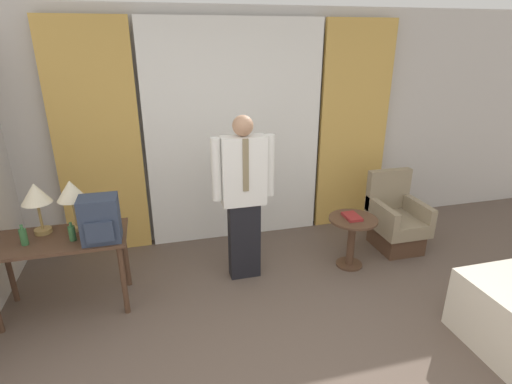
{
  "coord_description": "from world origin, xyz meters",
  "views": [
    {
      "loc": [
        -0.93,
        -1.76,
        2.36
      ],
      "look_at": [
        -0.04,
        1.66,
        0.99
      ],
      "focal_mm": 28.0,
      "sensor_mm": 36.0,
      "label": 1
    }
  ],
  "objects": [
    {
      "name": "wall_back",
      "position": [
        0.0,
        2.88,
        1.35
      ],
      "size": [
        10.0,
        0.06,
        2.7
      ],
      "color": "beige",
      "rests_on": "ground_plane"
    },
    {
      "name": "curtain_sheer_center",
      "position": [
        0.0,
        2.75,
        1.29
      ],
      "size": [
        2.07,
        0.06,
        2.58
      ],
      "color": "white",
      "rests_on": "ground_plane"
    },
    {
      "name": "curtain_drape_left",
      "position": [
        -1.52,
        2.75,
        1.29
      ],
      "size": [
        0.9,
        0.06,
        2.58
      ],
      "color": "gold",
      "rests_on": "ground_plane"
    },
    {
      "name": "curtain_drape_right",
      "position": [
        1.52,
        2.75,
        1.29
      ],
      "size": [
        0.9,
        0.06,
        2.58
      ],
      "color": "gold",
      "rests_on": "ground_plane"
    },
    {
      "name": "desk",
      "position": [
        -1.83,
        1.69,
        0.61
      ],
      "size": [
        1.16,
        0.58,
        0.72
      ],
      "color": "#4C3323",
      "rests_on": "ground_plane"
    },
    {
      "name": "table_lamp_left",
      "position": [
        -1.97,
        1.84,
        1.08
      ],
      "size": [
        0.25,
        0.25,
        0.47
      ],
      "color": "#9E7F47",
      "rests_on": "desk"
    },
    {
      "name": "table_lamp_right",
      "position": [
        -1.69,
        1.84,
        1.08
      ],
      "size": [
        0.25,
        0.25,
        0.47
      ],
      "color": "#9E7F47",
      "rests_on": "desk"
    },
    {
      "name": "bottle_near_edge",
      "position": [
        -2.07,
        1.63,
        0.8
      ],
      "size": [
        0.06,
        0.06,
        0.18
      ],
      "color": "#336638",
      "rests_on": "desk"
    },
    {
      "name": "bottle_by_lamp",
      "position": [
        -1.69,
        1.62,
        0.79
      ],
      "size": [
        0.06,
        0.06,
        0.17
      ],
      "color": "#336638",
      "rests_on": "desk"
    },
    {
      "name": "backpack",
      "position": [
        -1.44,
        1.55,
        0.92
      ],
      "size": [
        0.32,
        0.27,
        0.4
      ],
      "color": "#2D384C",
      "rests_on": "desk"
    },
    {
      "name": "person",
      "position": [
        -0.12,
        1.81,
        0.93
      ],
      "size": [
        0.62,
        0.21,
        1.7
      ],
      "color": "black",
      "rests_on": "ground_plane"
    },
    {
      "name": "armchair",
      "position": [
        1.76,
        1.96,
        0.32
      ],
      "size": [
        0.54,
        0.63,
        0.9
      ],
      "color": "#4C3323",
      "rests_on": "ground_plane"
    },
    {
      "name": "side_table",
      "position": [
        1.04,
        1.69,
        0.39
      ],
      "size": [
        0.52,
        0.52,
        0.57
      ],
      "color": "#4C3323",
      "rests_on": "ground_plane"
    },
    {
      "name": "book",
      "position": [
        1.03,
        1.71,
        0.59
      ],
      "size": [
        0.15,
        0.23,
        0.03
      ],
      "color": "maroon",
      "rests_on": "side_table"
    }
  ]
}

